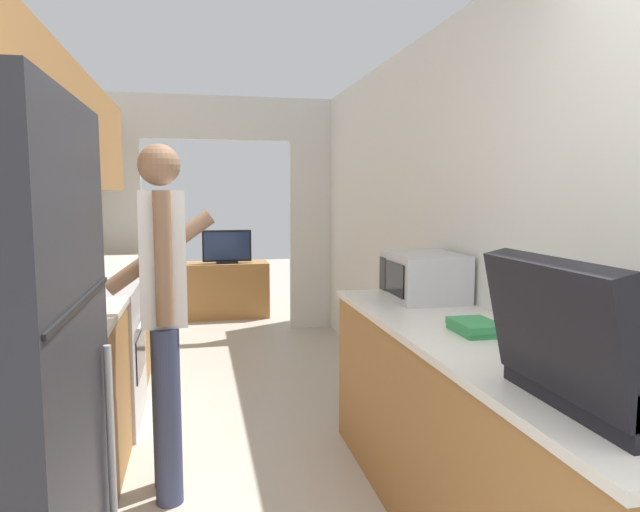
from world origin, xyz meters
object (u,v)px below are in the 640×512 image
object	(u,v)px
person	(163,310)
book_stack	(478,327)
television	(227,247)
microwave	(424,276)
suitcase	(596,361)
range_oven	(90,355)
tv_cabinet	(228,290)

from	to	relation	value
person	book_stack	bearing A→B (deg)	-120.89
television	microwave	bearing A→B (deg)	-77.03
person	suitcase	size ratio (longest dim) A/B	2.91
microwave	book_stack	world-z (taller)	microwave
microwave	person	bearing A→B (deg)	-173.53
range_oven	suitcase	distance (m)	3.09
person	television	size ratio (longest dim) A/B	2.99
range_oven	person	bearing A→B (deg)	-62.41
suitcase	tv_cabinet	bearing A→B (deg)	97.55
range_oven	suitcase	bearing A→B (deg)	-54.32
tv_cabinet	television	xyz separation A→B (m)	(0.00, -0.04, 0.52)
person	book_stack	xyz separation A→B (m)	(1.33, -0.62, -0.01)
person	range_oven	bearing A→B (deg)	21.48
microwave	television	xyz separation A→B (m)	(-0.89, 3.88, -0.18)
microwave	tv_cabinet	xyz separation A→B (m)	(-0.89, 3.92, -0.70)
tv_cabinet	television	size ratio (longest dim) A/B	1.69
range_oven	book_stack	distance (m)	2.52
microwave	television	distance (m)	3.98
microwave	television	bearing A→B (deg)	102.97
book_stack	television	size ratio (longest dim) A/B	0.42
suitcase	tv_cabinet	distance (m)	5.63
person	television	xyz separation A→B (m)	(0.51, 4.04, -0.08)
book_stack	range_oven	bearing A→B (deg)	138.84
range_oven	person	xyz separation A→B (m)	(0.53, -1.01, 0.48)
person	suitcase	xyz separation A→B (m)	(1.24, -1.46, 0.10)
range_oven	television	world-z (taller)	television
suitcase	television	world-z (taller)	suitcase
range_oven	suitcase	world-z (taller)	suitcase
television	tv_cabinet	bearing A→B (deg)	90.00
television	book_stack	bearing A→B (deg)	-79.98
range_oven	book_stack	xyz separation A→B (m)	(1.86, -1.63, 0.47)
person	microwave	size ratio (longest dim) A/B	3.69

